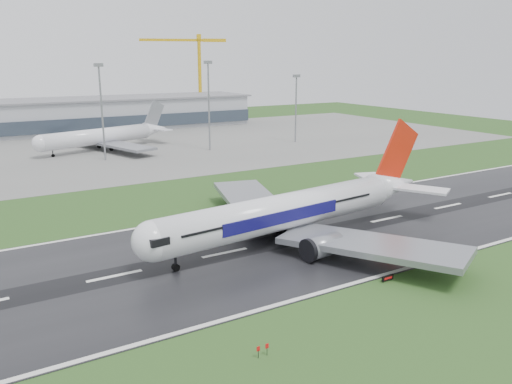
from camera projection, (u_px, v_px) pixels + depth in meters
ground at (115, 276)px, 82.12m from camera, size 520.00×520.00×0.00m
runway at (115, 276)px, 82.11m from camera, size 400.00×45.00×0.10m
apron at (20, 156)px, 186.23m from camera, size 400.00×130.00×0.08m
terminal at (2, 119)px, 234.34m from camera, size 240.00×36.00×15.00m
main_airliner at (301, 187)px, 97.50m from camera, size 75.83×72.91×20.41m
parked_airliner at (102, 128)px, 196.42m from camera, size 72.76×70.11×17.28m
tower_crane at (200, 78)px, 295.48m from camera, size 47.12×18.67×48.03m
runway_sign at (388, 278)px, 80.20m from camera, size 2.31×0.45×1.04m
floodmast_3 at (102, 115)px, 173.58m from camera, size 0.64×0.64×31.81m
floodmast_4 at (209, 108)px, 193.37m from camera, size 0.64×0.64×32.60m
floodmast_5 at (296, 110)px, 213.97m from camera, size 0.64×0.64×27.04m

